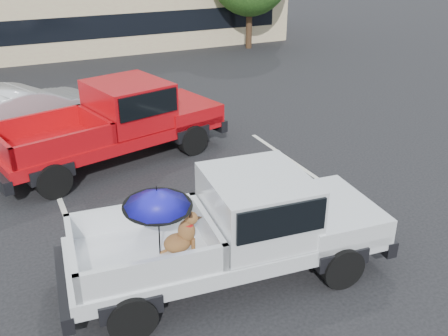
% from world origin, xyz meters
% --- Properties ---
extents(ground, '(90.00, 90.00, 0.00)m').
position_xyz_m(ground, '(0.00, 0.00, 0.00)').
color(ground, black).
rests_on(ground, ground).
extents(stripe_left, '(0.12, 5.00, 0.01)m').
position_xyz_m(stripe_left, '(-3.00, 2.00, 0.00)').
color(stripe_left, silver).
rests_on(stripe_left, ground).
extents(stripe_right, '(0.12, 5.00, 0.01)m').
position_xyz_m(stripe_right, '(3.00, 2.00, 0.00)').
color(stripe_right, silver).
rests_on(stripe_right, ground).
extents(silver_pickup, '(5.86, 2.54, 2.06)m').
position_xyz_m(silver_pickup, '(-0.44, -1.40, 1.05)').
color(silver_pickup, black).
rests_on(silver_pickup, ground).
extents(red_pickup, '(6.60, 3.59, 2.06)m').
position_xyz_m(red_pickup, '(-0.92, 4.60, 1.13)').
color(red_pickup, black).
rests_on(red_pickup, ground).
extents(silver_sedan, '(5.25, 3.64, 1.64)m').
position_xyz_m(silver_sedan, '(-3.21, 7.05, 0.82)').
color(silver_sedan, silver).
rests_on(silver_sedan, ground).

